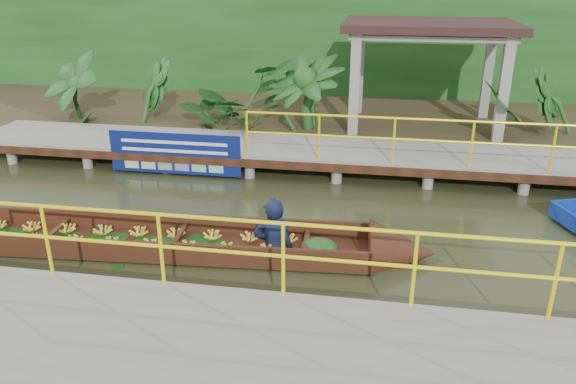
# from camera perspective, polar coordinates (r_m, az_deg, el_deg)

# --- Properties ---
(ground) EXTENTS (80.00, 80.00, 0.00)m
(ground) POSITION_cam_1_polar(r_m,az_deg,el_deg) (10.35, -1.90, -4.02)
(ground) COLOR #2C3219
(ground) RESTS_ON ground
(land_strip) EXTENTS (30.00, 8.00, 0.45)m
(land_strip) POSITION_cam_1_polar(r_m,az_deg,el_deg) (17.26, 3.01, 7.57)
(land_strip) COLOR #362E1B
(land_strip) RESTS_ON ground
(far_dock) EXTENTS (16.00, 2.06, 1.66)m
(far_dock) POSITION_cam_1_polar(r_m,az_deg,el_deg) (13.31, 1.05, 4.27)
(far_dock) COLOR gray
(far_dock) RESTS_ON ground
(near_dock) EXTENTS (18.00, 2.40, 1.73)m
(near_dock) POSITION_cam_1_polar(r_m,az_deg,el_deg) (6.56, -0.48, -18.41)
(near_dock) COLOR gray
(near_dock) RESTS_ON ground
(pavilion) EXTENTS (4.40, 3.00, 3.00)m
(pavilion) POSITION_cam_1_polar(r_m,az_deg,el_deg) (15.54, 14.12, 15.07)
(pavilion) COLOR gray
(pavilion) RESTS_ON ground
(foliage_backdrop) EXTENTS (30.00, 0.80, 4.00)m
(foliage_backdrop) POSITION_cam_1_polar(r_m,az_deg,el_deg) (19.36, 4.02, 14.50)
(foliage_backdrop) COLOR #184315
(foliage_backdrop) RESTS_ON ground
(vendor_boat) EXTENTS (10.93, 1.78, 2.32)m
(vendor_boat) POSITION_cam_1_polar(r_m,az_deg,el_deg) (10.02, -15.31, -4.19)
(vendor_boat) COLOR #34190E
(vendor_boat) RESTS_ON ground
(blue_banner) EXTENTS (3.10, 0.04, 0.97)m
(blue_banner) POSITION_cam_1_polar(r_m,az_deg,el_deg) (13.08, -11.44, 3.86)
(blue_banner) COLOR navy
(blue_banner) RESTS_ON ground
(tropical_plants) EXTENTS (14.23, 1.23, 1.54)m
(tropical_plants) POSITION_cam_1_polar(r_m,az_deg,el_deg) (14.95, 0.67, 9.24)
(tropical_plants) COLOR #184315
(tropical_plants) RESTS_ON ground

